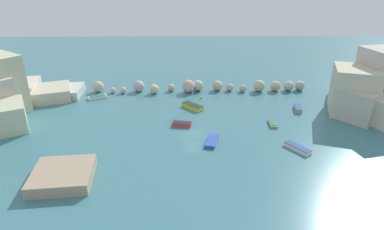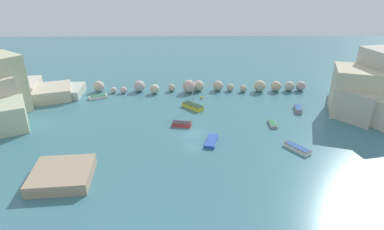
# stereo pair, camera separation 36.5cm
# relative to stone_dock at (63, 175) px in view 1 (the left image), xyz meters

# --- Properties ---
(cove_water) EXTENTS (160.00, 160.00, 0.00)m
(cove_water) POSITION_rel_stone_dock_xyz_m (15.61, 11.82, -0.71)
(cove_water) COLOR teal
(cove_water) RESTS_ON ground
(cliff_headland_left) EXTENTS (19.26, 23.29, 10.03)m
(cliff_headland_left) POSITION_rel_stone_dock_xyz_m (-17.55, 21.30, 3.07)
(cliff_headland_left) COLOR beige
(cliff_headland_left) RESTS_ON ground
(cliff_headland_right) EXTENTS (18.27, 20.80, 10.83)m
(cliff_headland_right) POSITION_rel_stone_dock_xyz_m (47.31, 20.37, 2.61)
(cliff_headland_right) COLOR beige
(cliff_headland_right) RESTS_ON ground
(rock_breakwater) EXTENTS (43.59, 3.64, 2.60)m
(rock_breakwater) POSITION_rel_stone_dock_xyz_m (18.68, 30.69, 0.36)
(rock_breakwater) COLOR #C3B098
(rock_breakwater) RESTS_ON ground
(stone_dock) EXTENTS (7.45, 7.41, 1.41)m
(stone_dock) POSITION_rel_stone_dock_xyz_m (0.00, 0.00, 0.00)
(stone_dock) COLOR tan
(stone_dock) RESTS_ON ground
(channel_buoy) EXTENTS (0.46, 0.46, 0.46)m
(channel_buoy) POSITION_rel_stone_dock_xyz_m (17.64, 26.54, -0.48)
(channel_buoy) COLOR gold
(channel_buoy) RESTS_ON cove_water
(moored_boat_0) EXTENTS (3.23, 3.92, 0.59)m
(moored_boat_0) POSITION_rel_stone_dock_xyz_m (30.08, 6.59, -0.40)
(moored_boat_0) COLOR white
(moored_boat_0) RESTS_ON cove_water
(moored_boat_1) EXTENTS (1.30, 2.83, 0.46)m
(moored_boat_1) POSITION_rel_stone_dock_xyz_m (28.57, 14.56, -0.49)
(moored_boat_1) COLOR gray
(moored_boat_1) RESTS_ON cove_water
(moored_boat_2) EXTENTS (2.31, 4.01, 0.48)m
(moored_boat_2) POSITION_rel_stone_dock_xyz_m (18.32, 8.87, -0.47)
(moored_boat_2) COLOR #2D4EB0
(moored_boat_2) RESTS_ON cove_water
(moored_boat_3) EXTENTS (3.99, 4.07, 6.01)m
(moored_boat_3) POSITION_rel_stone_dock_xyz_m (15.82, 21.74, -0.29)
(moored_boat_3) COLOR yellow
(moored_boat_3) RESTS_ON cove_water
(moored_boat_4) EXTENTS (1.74, 3.47, 0.68)m
(moored_boat_4) POSITION_rel_stone_dock_xyz_m (34.51, 20.44, -0.35)
(moored_boat_4) COLOR gray
(moored_boat_4) RESTS_ON cove_water
(moored_boat_5) EXTENTS (3.19, 1.76, 0.65)m
(moored_boat_5) POSITION_rel_stone_dock_xyz_m (13.96, 14.46, -0.38)
(moored_boat_5) COLOR #C53934
(moored_boat_5) RESTS_ON cove_water
(moored_boat_6) EXTENTS (3.68, 2.78, 0.59)m
(moored_boat_6) POSITION_rel_stone_dock_xyz_m (-2.54, 27.00, -0.42)
(moored_boat_6) COLOR silver
(moored_boat_6) RESTS_ON cove_water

